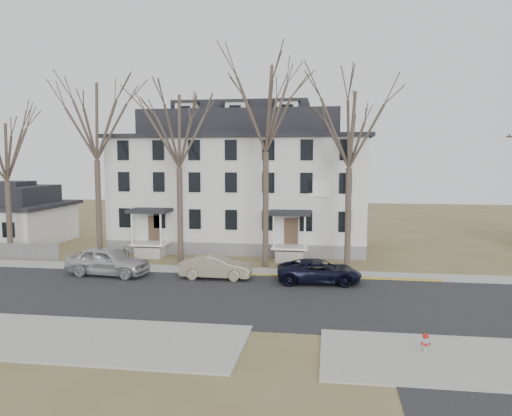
% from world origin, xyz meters
% --- Properties ---
extents(ground, '(120.00, 120.00, 0.00)m').
position_xyz_m(ground, '(0.00, 0.00, 0.00)').
color(ground, olive).
rests_on(ground, ground).
extents(main_road, '(120.00, 10.00, 0.04)m').
position_xyz_m(main_road, '(0.00, 2.00, 0.00)').
color(main_road, '#27272A').
rests_on(main_road, ground).
extents(far_sidewalk, '(120.00, 2.00, 0.08)m').
position_xyz_m(far_sidewalk, '(0.00, 8.00, 0.00)').
color(far_sidewalk, '#A09F97').
rests_on(far_sidewalk, ground).
extents(near_sidewalk_left, '(20.00, 5.00, 0.08)m').
position_xyz_m(near_sidewalk_left, '(-8.00, -5.00, 0.00)').
color(near_sidewalk_left, '#A09F97').
rests_on(near_sidewalk_left, ground).
extents(yellow_curb, '(14.00, 0.25, 0.06)m').
position_xyz_m(yellow_curb, '(5.00, 7.10, 0.00)').
color(yellow_curb, gold).
rests_on(yellow_curb, ground).
extents(boarding_house, '(20.80, 12.36, 12.05)m').
position_xyz_m(boarding_house, '(-2.00, 17.95, 5.38)').
color(boarding_house, slate).
rests_on(boarding_house, ground).
extents(small_house, '(8.70, 8.70, 5.00)m').
position_xyz_m(small_house, '(-22.00, 16.00, 2.25)').
color(small_house, silver).
rests_on(small_house, ground).
extents(tree_far_left, '(8.40, 8.40, 13.72)m').
position_xyz_m(tree_far_left, '(-11.00, 9.80, 10.34)').
color(tree_far_left, '#473B31').
rests_on(tree_far_left, ground).
extents(tree_mid_left, '(7.80, 7.80, 12.74)m').
position_xyz_m(tree_mid_left, '(-5.00, 9.80, 9.60)').
color(tree_mid_left, '#473B31').
rests_on(tree_mid_left, ground).
extents(tree_center, '(9.00, 9.00, 14.70)m').
position_xyz_m(tree_center, '(1.00, 9.80, 11.08)').
color(tree_center, '#473B31').
rests_on(tree_center, ground).
extents(tree_mid_right, '(7.80, 7.80, 12.74)m').
position_xyz_m(tree_mid_right, '(6.50, 9.80, 9.60)').
color(tree_mid_right, '#473B31').
rests_on(tree_mid_right, ground).
extents(tree_bungalow, '(6.60, 6.60, 10.78)m').
position_xyz_m(tree_bungalow, '(-18.00, 9.80, 8.12)').
color(tree_bungalow, '#473B31').
rests_on(tree_bungalow, ground).
extents(car_silver, '(5.46, 2.65, 1.80)m').
position_xyz_m(car_silver, '(-8.52, 5.77, 0.90)').
color(car_silver, '#B6B6B6').
rests_on(car_silver, ground).
extents(car_tan, '(4.39, 1.56, 1.44)m').
position_xyz_m(car_tan, '(-1.59, 5.93, 0.72)').
color(car_tan, gray).
rests_on(car_tan, ground).
extents(car_navy, '(5.11, 2.62, 1.38)m').
position_xyz_m(car_navy, '(4.72, 5.75, 0.69)').
color(car_navy, black).
rests_on(car_navy, ground).
extents(bicycle_left, '(1.59, 0.78, 0.80)m').
position_xyz_m(bicycle_left, '(-10.19, 11.45, 0.40)').
color(bicycle_left, black).
rests_on(bicycle_left, ground).
extents(fire_hydrant, '(0.33, 0.31, 0.80)m').
position_xyz_m(fire_hydrant, '(8.94, -4.45, 0.40)').
color(fire_hydrant, '#B7B7BA').
rests_on(fire_hydrant, ground).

